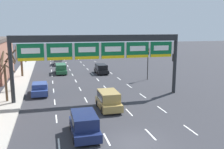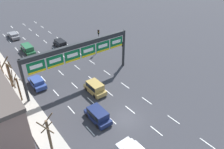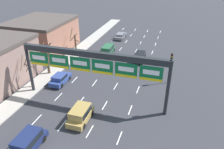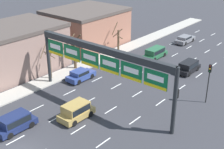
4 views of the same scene
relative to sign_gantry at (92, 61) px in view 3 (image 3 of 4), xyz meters
The scene contains 14 objects.
lane_dashes 6.15m from the sign_gantry, 90.00° to the left, with size 10.02×67.00×0.01m.
sign_gantry is the anchor object (origin of this frame).
building_far 22.39m from the sign_gantry, 138.52° to the left, with size 10.62×12.58×6.18m.
car_grey 27.14m from the sign_gantry, 97.48° to the left, with size 1.81×4.67×1.27m.
car_blue 8.78m from the sign_gantry, 154.47° to the left, with size 1.81×4.06×1.43m.
suv_gold 6.24m from the sign_gantry, 89.86° to the right, with size 1.91×3.91×1.78m.
suv_green 17.51m from the sign_gantry, 101.73° to the left, with size 1.84×4.73×1.61m.
suv_black 15.81m from the sign_gantry, 77.55° to the left, with size 1.80×4.25×1.57m.
suv_navy 10.93m from the sign_gantry, 108.27° to the right, with size 1.90×4.10×1.67m.
traffic_light_near_gantry 9.39m from the sign_gantry, ahead, with size 0.30×0.35×4.67m.
traffic_light_mid_block 12.21m from the sign_gantry, 41.78° to the left, with size 0.30×0.35×4.69m.
tree_bare_second 18.06m from the sign_gantry, 122.85° to the left, with size 1.91×1.98×4.71m.
tree_bare_third 10.38m from the sign_gantry, behind, with size 2.18×1.83×5.03m.
tree_bare_furthest 11.61m from the sign_gantry, 151.44° to the left, with size 1.61×1.88×4.98m.
Camera 3 is at (9.19, -10.46, 16.19)m, focal length 35.00 mm.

